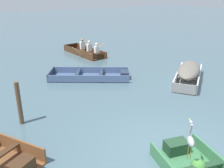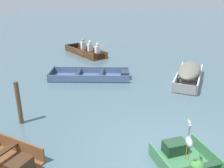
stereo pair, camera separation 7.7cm
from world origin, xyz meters
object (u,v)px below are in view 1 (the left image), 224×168
Objects in this scene: skiff_slate_blue_far_moored at (93,76)px; rowboat_dark_varnish_with_crew at (86,51)px; mooring_post at (19,103)px; heron_on_dinghy at (191,140)px; skiff_white_mid_moored at (189,72)px.

rowboat_dark_varnish_with_crew reaches higher than skiff_slate_blue_far_moored.
mooring_post reaches higher than skiff_slate_blue_far_moored.
mooring_post is (-2.51, 4.11, -0.19)m from heron_on_dinghy.
skiff_slate_blue_far_moored is 6.62m from heron_on_dinghy.
rowboat_dark_varnish_with_crew is at bearing 49.40° from mooring_post.
rowboat_dark_varnish_with_crew is at bearing 67.07° from skiff_slate_blue_far_moored.
heron_on_dinghy reaches higher than skiff_white_mid_moored.
skiff_slate_blue_far_moored is 4.28× the size of heron_on_dinghy.
rowboat_dark_varnish_with_crew is at bearing 74.97° from heron_on_dinghy.
skiff_white_mid_moored is 6.54m from rowboat_dark_varnish_with_crew.
mooring_post is at bearing -130.60° from rowboat_dark_varnish_with_crew.
skiff_slate_blue_far_moored is at bearing 142.43° from skiff_white_mid_moored.
mooring_post is at bearing 121.41° from heron_on_dinghy.
mooring_post is (-6.96, 0.17, 0.23)m from skiff_white_mid_moored.
mooring_post is at bearing -147.18° from skiff_slate_blue_far_moored.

